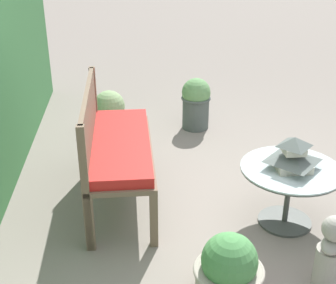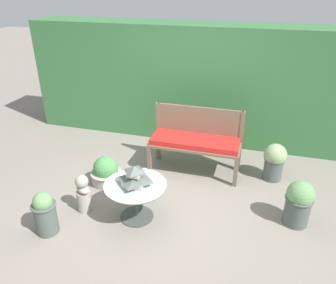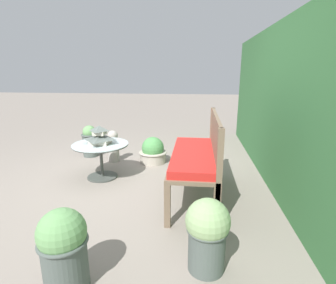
{
  "view_description": "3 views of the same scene",
  "coord_description": "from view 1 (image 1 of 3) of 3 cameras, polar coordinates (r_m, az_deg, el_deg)",
  "views": [
    {
      "loc": [
        -3.32,
        0.82,
        2.25
      ],
      "look_at": [
        0.2,
        0.5,
        0.56
      ],
      "focal_mm": 50.0,
      "sensor_mm": 36.0,
      "label": 1
    },
    {
      "loc": [
        1.09,
        -3.56,
        2.79
      ],
      "look_at": [
        -0.11,
        0.57,
        0.64
      ],
      "focal_mm": 35.0,
      "sensor_mm": 36.0,
      "label": 2
    },
    {
      "loc": [
        3.19,
        0.93,
        1.49
      ],
      "look_at": [
        -0.12,
        0.56,
        0.6
      ],
      "focal_mm": 28.0,
      "sensor_mm": 36.0,
      "label": 3
    }
  ],
  "objects": [
    {
      "name": "ground",
      "position": [
        4.1,
        7.34,
        -7.97
      ],
      "size": [
        30.0,
        30.0,
        0.0
      ],
      "primitive_type": "plane",
      "color": "gray"
    },
    {
      "name": "garden_bench",
      "position": [
        3.96,
        -5.8,
        -0.81
      ],
      "size": [
        1.41,
        0.53,
        0.58
      ],
      "color": "brown",
      "rests_on": "ground"
    },
    {
      "name": "bench_backrest",
      "position": [
        3.88,
        -9.58,
        2.13
      ],
      "size": [
        1.41,
        0.06,
        1.01
      ],
      "color": "brown",
      "rests_on": "ground"
    },
    {
      "name": "patio_table",
      "position": [
        3.8,
        14.63,
        -4.47
      ],
      "size": [
        0.79,
        0.79,
        0.51
      ],
      "color": "#424742",
      "rests_on": "ground"
    },
    {
      "name": "pagoda_birdhouse",
      "position": [
        3.7,
        15.0,
        -1.54
      ],
      "size": [
        0.35,
        0.35,
        0.26
      ],
      "color": "beige",
      "rests_on": "patio_table"
    },
    {
      "name": "garden_bust",
      "position": [
        3.35,
        19.23,
        -12.58
      ],
      "size": [
        0.28,
        0.26,
        0.54
      ],
      "rotation": [
        0.0,
        0.0,
        -0.64
      ],
      "color": "#A39E93",
      "rests_on": "ground"
    },
    {
      "name": "potted_plant_path_edge",
      "position": [
        5.15,
        -7.12,
        3.33
      ],
      "size": [
        0.34,
        0.34,
        0.59
      ],
      "color": "#4C5651",
      "rests_on": "ground"
    },
    {
      "name": "potted_plant_table_far",
      "position": [
        3.19,
        7.43,
        -15.06
      ],
      "size": [
        0.47,
        0.47,
        0.44
      ],
      "color": "#ADA393",
      "rests_on": "ground"
    },
    {
      "name": "potted_plant_bench_left",
      "position": [
        5.47,
        3.42,
        4.84
      ],
      "size": [
        0.34,
        0.34,
        0.61
      ],
      "color": "#4C5651",
      "rests_on": "ground"
    }
  ]
}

